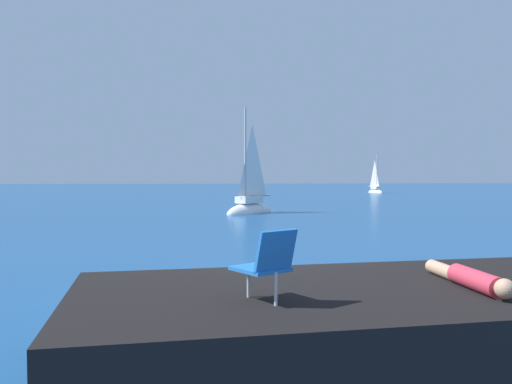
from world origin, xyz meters
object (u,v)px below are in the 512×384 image
sailboat_near (249,207)px  sailboat_far (375,191)px  person_sunbather (470,278)px  beach_chair (267,262)px

sailboat_near → sailboat_far: 28.03m
person_sunbather → beach_chair: 2.57m
sailboat_near → person_sunbather: sailboat_near is taller
person_sunbather → beach_chair: (-2.50, -0.53, 0.33)m
sailboat_far → beach_chair: 49.48m
sailboat_near → person_sunbather: size_ratio=3.50×
person_sunbather → beach_chair: beach_chair is taller
sailboat_far → beach_chair: bearing=-36.3°
sailboat_far → sailboat_near: bearing=-48.7°
sailboat_far → person_sunbather: (-13.23, -46.36, 0.81)m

